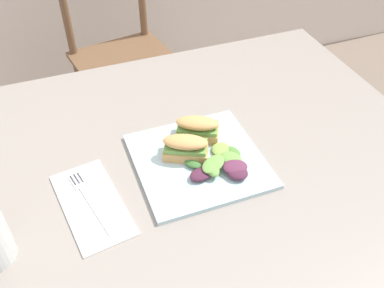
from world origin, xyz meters
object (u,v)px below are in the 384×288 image
(dining_table, at_px, (173,206))
(plate_lunch, at_px, (198,161))
(sandwich_half_front, at_px, (186,147))
(fork_on_napkin, at_px, (88,197))
(sandwich_half_back, at_px, (198,128))
(chair_wooden_far, at_px, (123,57))

(dining_table, bearing_deg, plate_lunch, -0.86)
(plate_lunch, xyz_separation_m, sandwich_half_front, (-0.02, 0.02, 0.03))
(sandwich_half_front, distance_m, fork_on_napkin, 0.23)
(sandwich_half_front, xyz_separation_m, fork_on_napkin, (-0.22, -0.04, -0.03))
(plate_lunch, bearing_deg, dining_table, 179.14)
(dining_table, height_order, fork_on_napkin, fork_on_napkin)
(sandwich_half_back, height_order, fork_on_napkin, sandwich_half_back)
(dining_table, distance_m, chair_wooden_far, 1.01)
(dining_table, height_order, sandwich_half_back, sandwich_half_back)
(dining_table, xyz_separation_m, sandwich_half_front, (0.04, 0.02, 0.16))
(plate_lunch, height_order, sandwich_half_front, sandwich_half_front)
(sandwich_half_back, bearing_deg, sandwich_half_front, -133.16)
(dining_table, xyz_separation_m, sandwich_half_back, (0.08, 0.07, 0.16))
(dining_table, height_order, chair_wooden_far, chair_wooden_far)
(chair_wooden_far, bearing_deg, fork_on_napkin, -105.87)
(dining_table, height_order, sandwich_half_front, sandwich_half_front)
(sandwich_half_back, xyz_separation_m, fork_on_napkin, (-0.27, -0.09, -0.03))
(sandwich_half_front, height_order, fork_on_napkin, sandwich_half_front)
(dining_table, bearing_deg, sandwich_half_back, 37.78)
(dining_table, relative_size, sandwich_half_front, 11.29)
(plate_lunch, distance_m, fork_on_napkin, 0.25)
(chair_wooden_far, bearing_deg, sandwich_half_back, -91.19)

